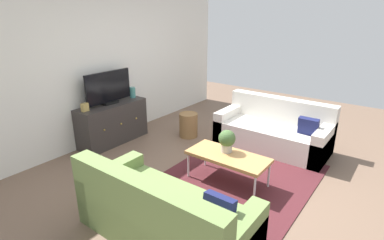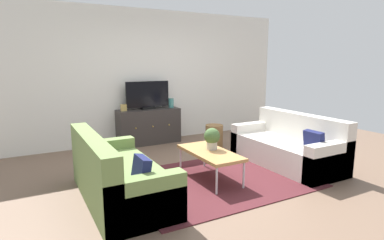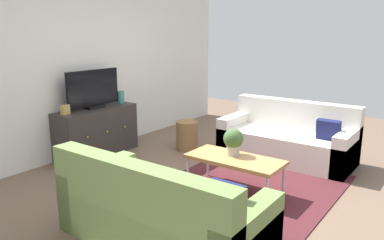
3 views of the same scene
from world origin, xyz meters
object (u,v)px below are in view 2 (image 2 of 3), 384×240
object	(u,v)px
couch_right_side	(289,148)
glass_vase	(171,103)
tv_console	(149,126)
potted_plant	(212,138)
coffee_table	(210,153)
wicker_basket	(214,136)
flat_screen_tv	(148,95)
couch_left_side	(114,179)
mantel_clock	(124,108)

from	to	relation	value
couch_right_side	glass_vase	xyz separation A→B (m)	(-1.02, 2.37, 0.53)
tv_console	glass_vase	size ratio (longest dim) A/B	6.53
potted_plant	coffee_table	bearing A→B (deg)	-137.86
wicker_basket	tv_console	bearing A→B (deg)	137.14
flat_screen_tv	glass_vase	distance (m)	0.54
coffee_table	glass_vase	size ratio (longest dim) A/B	5.65
wicker_basket	glass_vase	bearing A→B (deg)	117.79
coffee_table	potted_plant	distance (m)	0.23
tv_console	wicker_basket	bearing A→B (deg)	-42.86
tv_console	glass_vase	world-z (taller)	glass_vase
couch_left_side	couch_right_side	bearing A→B (deg)	0.00
potted_plant	glass_vase	distance (m)	2.32
potted_plant	wicker_basket	xyz separation A→B (m)	(0.90, 1.35, -0.36)
couch_left_side	mantel_clock	bearing A→B (deg)	70.59
couch_right_side	glass_vase	bearing A→B (deg)	113.19
wicker_basket	potted_plant	bearing A→B (deg)	-123.77
mantel_clock	wicker_basket	bearing A→B (deg)	-31.56
potted_plant	mantel_clock	bearing A→B (deg)	104.99
potted_plant	mantel_clock	distance (m)	2.36
couch_left_side	wicker_basket	xyz separation A→B (m)	(2.34, 1.45, -0.05)
flat_screen_tv	wicker_basket	world-z (taller)	flat_screen_tv
couch_right_side	potted_plant	world-z (taller)	couch_right_side
coffee_table	potted_plant	world-z (taller)	potted_plant
potted_plant	tv_console	size ratio (longest dim) A/B	0.25
coffee_table	mantel_clock	xyz separation A→B (m)	(-0.53, 2.34, 0.39)
couch_left_side	mantel_clock	size ratio (longest dim) A/B	14.15
couch_left_side	coffee_table	xyz separation A→B (m)	(1.37, 0.04, 0.11)
couch_left_side	tv_console	bearing A→B (deg)	60.45
wicker_basket	flat_screen_tv	bearing A→B (deg)	136.53
potted_plant	flat_screen_tv	world-z (taller)	flat_screen_tv
tv_console	mantel_clock	size ratio (longest dim) A/B	9.69
tv_console	potted_plant	bearing A→B (deg)	-87.52
flat_screen_tv	tv_console	bearing A→B (deg)	-90.00
couch_left_side	potted_plant	xyz separation A→B (m)	(1.44, 0.10, 0.31)
couch_right_side	glass_vase	world-z (taller)	glass_vase
potted_plant	wicker_basket	bearing A→B (deg)	56.23
coffee_table	tv_console	xyz separation A→B (m)	(-0.02, 2.34, -0.03)
coffee_table	flat_screen_tv	world-z (taller)	flat_screen_tv
couch_left_side	glass_vase	xyz separation A→B (m)	(1.86, 2.37, 0.53)
flat_screen_tv	mantel_clock	world-z (taller)	flat_screen_tv
couch_left_side	flat_screen_tv	size ratio (longest dim) A/B	2.05
tv_console	glass_vase	distance (m)	0.68
flat_screen_tv	glass_vase	bearing A→B (deg)	-2.25
couch_left_side	potted_plant	world-z (taller)	couch_left_side
glass_vase	mantel_clock	distance (m)	1.02
glass_vase	couch_right_side	bearing A→B (deg)	-66.81
potted_plant	wicker_basket	size ratio (longest dim) A/B	0.70
coffee_table	glass_vase	world-z (taller)	glass_vase
couch_right_side	wicker_basket	size ratio (longest dim) A/B	4.12
couch_left_side	tv_console	xyz separation A→B (m)	(1.35, 2.37, 0.08)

